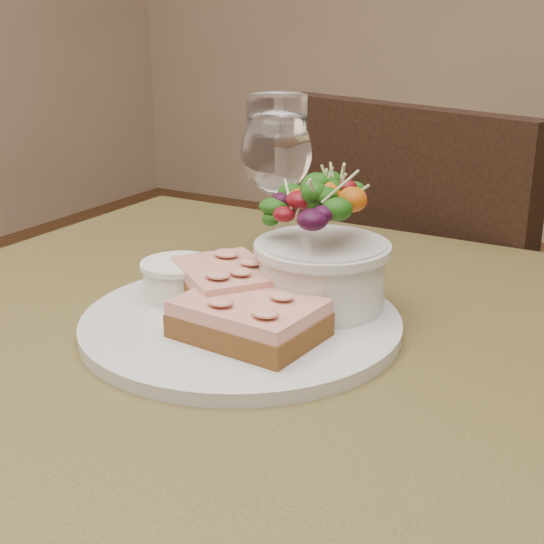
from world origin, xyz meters
The scene contains 9 objects.
cafe_table centered at (0.00, 0.00, 0.65)m, with size 0.80×0.80×0.75m.
chair_far centered at (0.00, 0.64, 0.29)m, with size 0.53×0.53×0.90m.
dinner_plate centered at (-0.02, 0.03, 0.76)m, with size 0.29×0.29×0.01m, color silver.
sandwich_front centered at (0.01, 0.00, 0.78)m, with size 0.12×0.09×0.03m.
sandwich_back centered at (-0.05, 0.05, 0.78)m, with size 0.13×0.12×0.03m.
ramekin centered at (-0.10, 0.04, 0.78)m, with size 0.07×0.07×0.04m.
salad_bowl centered at (0.03, 0.09, 0.82)m, with size 0.12×0.12×0.13m.
garnish centered at (-0.10, 0.11, 0.77)m, with size 0.05×0.04×0.02m.
wine_glass centered at (-0.08, 0.19, 0.87)m, with size 0.08×0.08×0.18m.
Camera 1 is at (0.32, -0.50, 1.02)m, focal length 50.00 mm.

